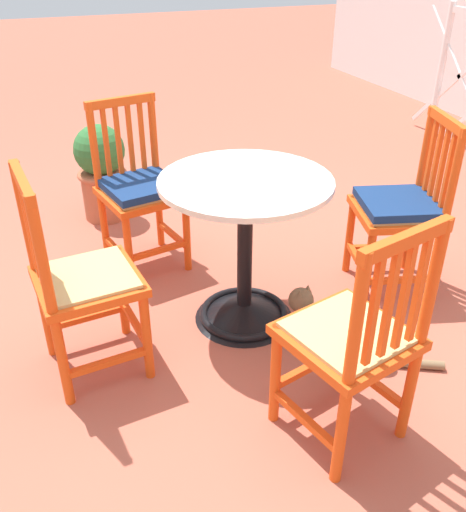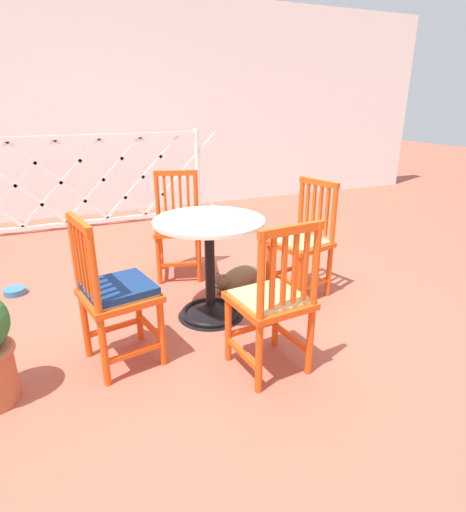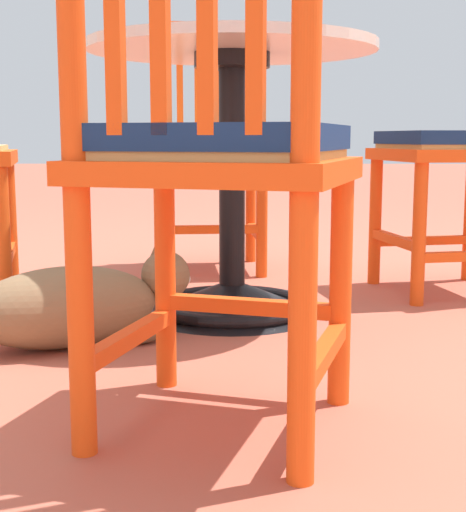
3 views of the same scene
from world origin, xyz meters
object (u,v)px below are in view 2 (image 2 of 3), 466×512
Objects in this scene: cafe_table at (210,280)px; orange_chair_by_planter at (115,294)px; orange_chair_tucked_in at (178,227)px; tabby_cat at (237,279)px; orange_chair_near_fence at (272,302)px; orange_chair_facing_out at (302,243)px; pet_water_bowl at (15,291)px.

cafe_table is 0.83× the size of orange_chair_by_planter.
orange_chair_tucked_in is 0.71m from tabby_cat.
orange_chair_tucked_in is 1.00× the size of orange_chair_near_fence.
tabby_cat is (0.26, 1.06, -0.34)m from orange_chair_near_fence.
tabby_cat is (0.34, -0.52, -0.35)m from orange_chair_tucked_in.
orange_chair_facing_out is at bearing 14.66° from orange_chair_by_planter.
pet_water_bowl is (-1.36, 0.13, -0.42)m from orange_chair_tucked_in.
orange_chair_tucked_in is 1.00× the size of orange_chair_facing_out.
orange_chair_tucked_in is at bearing 88.97° from cafe_table.
orange_chair_by_planter is at bearing 151.60° from orange_chair_near_fence.
orange_chair_by_planter is 5.36× the size of pet_water_bowl.
orange_chair_by_planter is (-0.71, -1.16, 0.00)m from orange_chair_tucked_in.
orange_chair_tucked_in is 5.36× the size of pet_water_bowl.
orange_chair_tucked_in is 1.54× the size of tabby_cat.
orange_chair_facing_out is 2.36m from pet_water_bowl.
orange_chair_facing_out is 5.36× the size of pet_water_bowl.
orange_chair_by_planter is 1.00× the size of orange_chair_near_fence.
pet_water_bowl is at bearing 157.25° from orange_chair_facing_out.
orange_chair_facing_out is at bearing -28.90° from tabby_cat.
orange_chair_by_planter is at bearing -63.31° from pet_water_bowl.
tabby_cat is at bearing 76.28° from orange_chair_near_fence.
orange_chair_near_fence is (0.09, -0.75, 0.15)m from cafe_table.
orange_chair_near_fence is at bearing -28.40° from orange_chair_by_planter.
tabby_cat reaches higher than pet_water_bowl.
orange_chair_by_planter is at bearing -148.41° from tabby_cat.
tabby_cat is at bearing 42.31° from cafe_table.
orange_chair_by_planter reaches higher than cafe_table.
orange_chair_tucked_in is at bearing 135.76° from orange_chair_facing_out.
orange_chair_facing_out is at bearing -44.24° from orange_chair_tucked_in.
cafe_table is at bearing -35.82° from pet_water_bowl.
orange_chair_tucked_in and orange_chair_facing_out have the same top height.
orange_chair_near_fence and orange_chair_facing_out have the same top height.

